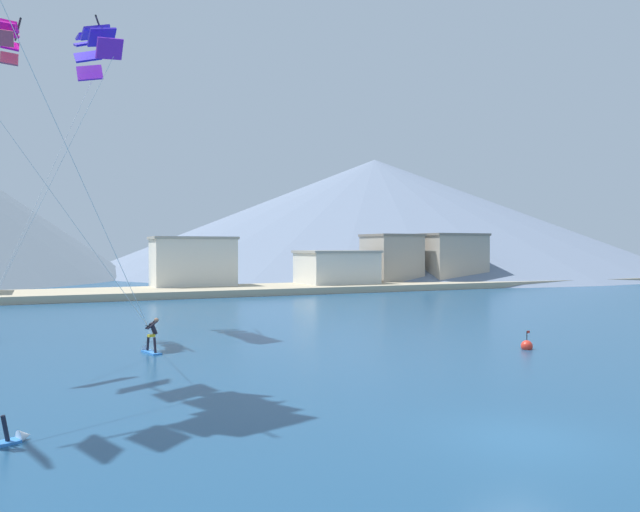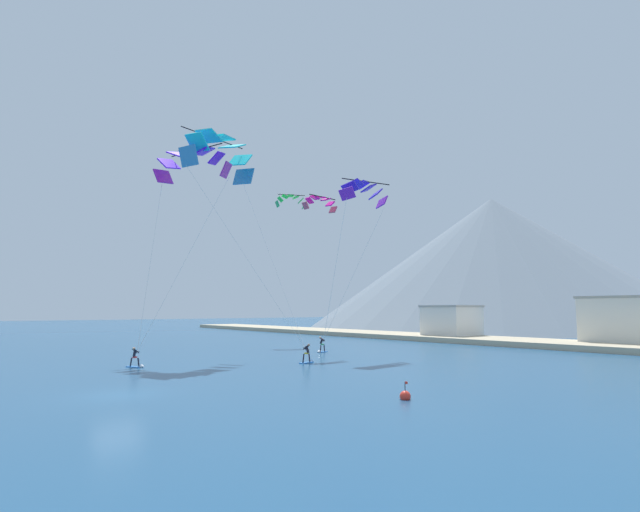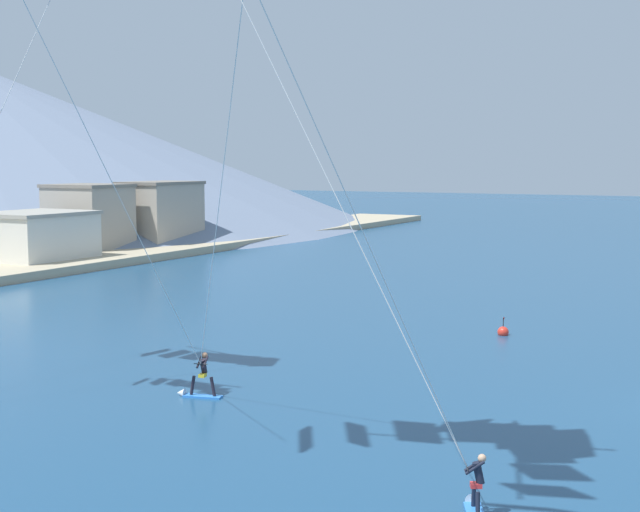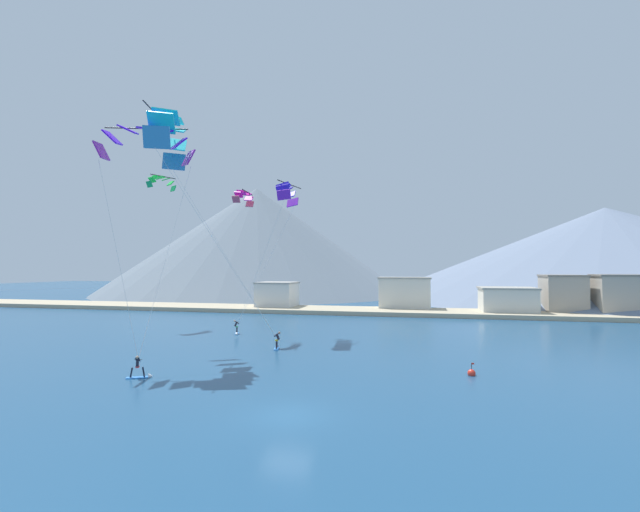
{
  "view_description": "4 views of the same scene",
  "coord_description": "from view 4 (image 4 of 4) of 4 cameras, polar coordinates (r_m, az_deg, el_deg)",
  "views": [
    {
      "loc": [
        -11.25,
        -12.37,
        4.94
      ],
      "look_at": [
        2.43,
        17.77,
        4.47
      ],
      "focal_mm": 35.0,
      "sensor_mm": 36.0,
      "label": 1
    },
    {
      "loc": [
        27.66,
        -8.52,
        4.51
      ],
      "look_at": [
        0.4,
        13.23,
        8.24
      ],
      "focal_mm": 28.0,
      "sensor_mm": 36.0,
      "label": 2
    },
    {
      "loc": [
        -32.72,
        -1.63,
        8.65
      ],
      "look_at": [
        2.85,
        17.27,
        4.36
      ],
      "focal_mm": 50.0,
      "sensor_mm": 36.0,
      "label": 3
    },
    {
      "loc": [
        6.68,
        -21.32,
        7.58
      ],
      "look_at": [
        -1.8,
        15.33,
        8.69
      ],
      "focal_mm": 24.0,
      "sensor_mm": 36.0,
      "label": 4
    }
  ],
  "objects": [
    {
      "name": "ground_plane",
      "position": [
        23.59,
        -4.41,
        -20.43
      ],
      "size": [
        400.0,
        400.0,
        0.0
      ],
      "primitive_type": "plane",
      "color": "navy"
    },
    {
      "name": "kitesurfer_near_lead",
      "position": [
        33.1,
        -22.76,
        -14.02
      ],
      "size": [
        1.75,
        1.1,
        1.64
      ],
      "color": "#337FDB",
      "rests_on": "ground"
    },
    {
      "name": "kitesurfer_near_trail",
      "position": [
        51.01,
        -11.07,
        -9.63
      ],
      "size": [
        1.01,
        1.77,
        1.71
      ],
      "color": "#337FDB",
      "rests_on": "ground"
    },
    {
      "name": "kitesurfer_mid_center",
      "position": [
        41.54,
        -5.73,
        -11.5
      ],
      "size": [
        0.8,
        1.79,
        1.71
      ],
      "color": "#337FDB",
      "rests_on": "ground"
    },
    {
      "name": "parafoil_kite_near_lead",
      "position": [
        40.91,
        -22.17,
        14.04
      ],
      "size": [
        7.51,
        8.77,
        18.69
      ],
      "color": "purple"
    },
    {
      "name": "parafoil_kite_near_trail",
      "position": [
        50.08,
        -4.54,
        8.43
      ],
      "size": [
        6.92,
        6.46,
        16.09
      ],
      "color": "purple"
    },
    {
      "name": "parafoil_kite_mid_center",
      "position": [
        43.16,
        -19.54,
        15.07
      ],
      "size": [
        11.89,
        8.93,
        20.23
      ],
      "color": "teal"
    },
    {
      "name": "parafoil_kite_distant_high_outer",
      "position": [
        63.08,
        -20.38,
        9.34
      ],
      "size": [
        2.39,
        4.22,
        1.81
      ],
      "color": "#11994F"
    },
    {
      "name": "parafoil_kite_distant_low_drift",
      "position": [
        49.51,
        -10.1,
        7.85
      ],
      "size": [
        1.26,
        4.16,
        1.6
      ],
      "color": "#C0435B"
    },
    {
      "name": "race_marker_buoy",
      "position": [
        33.2,
        19.55,
        -14.51
      ],
      "size": [
        0.56,
        0.56,
        1.02
      ],
      "color": "red",
      "rests_on": "ground"
    },
    {
      "name": "shoreline_strip",
      "position": [
        73.66,
        7.83,
        -7.3
      ],
      "size": [
        180.0,
        10.0,
        0.7
      ],
      "primitive_type": "cube",
      "color": "tan",
      "rests_on": "ground"
    },
    {
      "name": "shore_building_harbour_front",
      "position": [
        76.81,
        11.22,
        -5.04
      ],
      "size": [
        9.07,
        5.03,
        6.07
      ],
      "color": "silver",
      "rests_on": "ground"
    },
    {
      "name": "shore_building_promenade_mid",
      "position": [
        76.01,
        23.69,
        -5.54
      ],
      "size": [
        8.54,
        7.1,
        4.54
      ],
      "color": "silver",
      "rests_on": "ground"
    },
    {
      "name": "shore_building_quay_east",
      "position": [
        80.28,
        29.63,
        -4.53
      ],
      "size": [
        6.1,
        6.5,
        6.57
      ],
      "color": "#A89E8E",
      "rests_on": "ground"
    },
    {
      "name": "shore_building_quay_west",
      "position": [
        80.86,
        35.42,
        -4.37
      ],
      "size": [
        7.97,
        5.32,
        6.68
      ],
      "color": "#A89E8E",
      "rests_on": "ground"
    },
    {
      "name": "shore_building_old_town",
      "position": [
        79.4,
        -5.71,
        -5.3
      ],
      "size": [
        6.85,
        6.96,
        5.11
      ],
      "color": "silver",
      "rests_on": "ground"
    },
    {
      "name": "mountain_peak_west_ridge",
      "position": [
        134.08,
        -8.49,
        2.05
      ],
      "size": [
        92.46,
        92.46,
        32.53
      ],
      "color": "slate",
      "rests_on": "ground"
    },
    {
      "name": "mountain_peak_central_summit",
      "position": [
        133.74,
        33.82,
        0.39
      ],
      "size": [
        117.97,
        117.97,
        23.52
      ],
      "color": "slate",
      "rests_on": "ground"
    }
  ]
}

